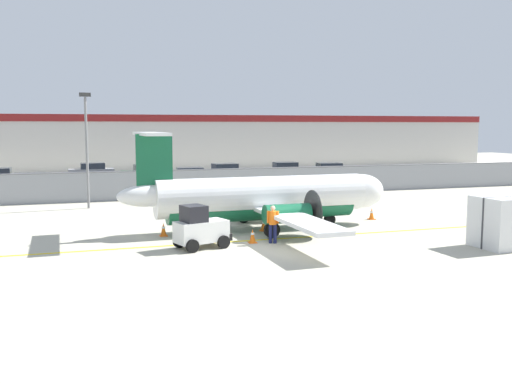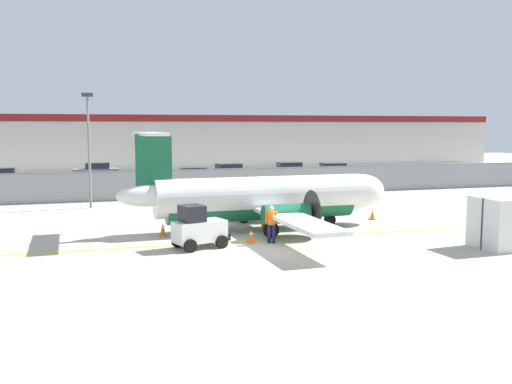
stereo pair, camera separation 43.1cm
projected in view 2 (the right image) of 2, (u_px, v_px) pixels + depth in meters
The scene contains 21 objects.
ground_plane at pixel (266, 239), 26.30m from camera, with size 140.00×140.00×0.01m.
perimeter_fence at pixel (198, 183), 41.38m from camera, with size 98.00×0.10×2.10m.
parking_lot_strip at pixel (174, 182), 52.43m from camera, with size 98.00×17.00×0.12m.
background_building at pixel (150, 142), 69.63m from camera, with size 91.00×8.10×6.50m.
commuter_airplane at pixel (266, 198), 28.76m from camera, with size 14.09×16.03×4.92m.
baggage_tug at pixel (198, 228), 24.38m from camera, with size 2.55×1.90×1.88m.
ground_crew_worker at pixel (271, 222), 25.37m from camera, with size 0.53×0.45×1.70m.
cargo_container at pixel (505, 223), 24.41m from camera, with size 2.47×2.09×2.20m.
traffic_cone_near_left at pixel (251, 236), 25.52m from camera, with size 0.36×0.36×0.64m.
traffic_cone_near_right at pixel (263, 225), 28.44m from camera, with size 0.36×0.36×0.64m.
traffic_cone_far_left at pixel (163, 229), 27.15m from camera, with size 0.36×0.36×0.64m.
traffic_cone_far_right at pixel (373, 214), 31.82m from camera, with size 0.36×0.36×0.64m.
parked_car_0 at pixel (3, 177), 48.14m from camera, with size 4.21×2.03×1.58m.
parked_car_1 at pixel (31, 184), 42.81m from camera, with size 4.32×2.26×1.58m.
parked_car_2 at pixel (96, 171), 54.64m from camera, with size 4.25×2.10×1.58m.
parked_car_3 at pixel (149, 173), 52.20m from camera, with size 4.26×2.11×1.58m.
parked_car_4 at pixel (195, 177), 48.59m from camera, with size 4.33×2.27×1.58m.
parked_car_5 at pixel (230, 172), 53.58m from camera, with size 4.36×2.36×1.58m.
parked_car_6 at pixel (290, 170), 55.56m from camera, with size 4.29×2.19×1.58m.
parked_car_7 at pixel (334, 171), 54.43m from camera, with size 4.32×2.26×1.58m.
apron_light_pole at pixel (89, 140), 35.90m from camera, with size 0.70×0.30×7.27m.
Camera 2 is at (-7.97, -22.62, 5.23)m, focal length 40.00 mm.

